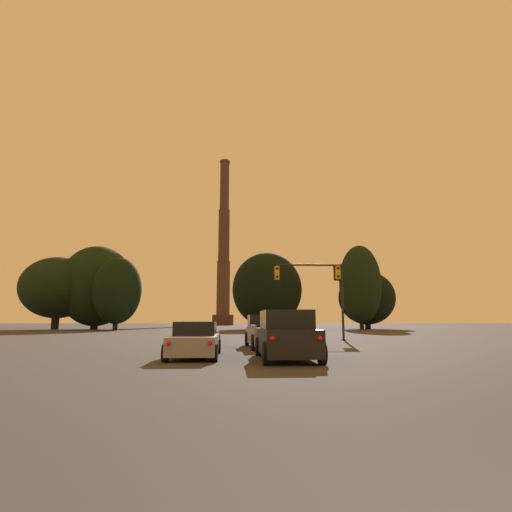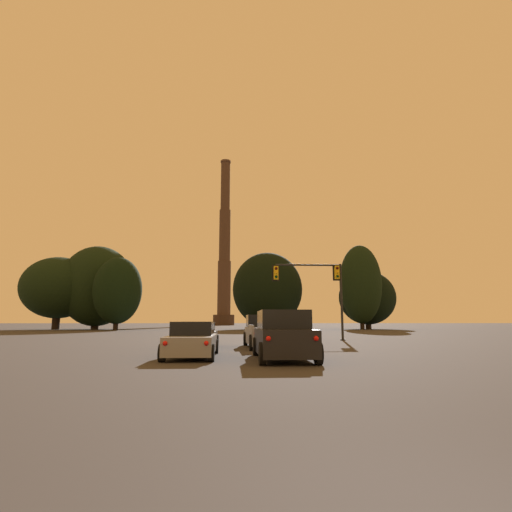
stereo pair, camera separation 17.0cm
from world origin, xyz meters
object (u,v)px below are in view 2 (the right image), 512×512
sedan_left_lane_front (198,335)px  sedan_left_lane_second (193,340)px  traffic_light_overhead_right (318,281)px  smokestack (224,258)px  pickup_truck_center_lane_front (265,333)px  suv_center_lane_second (283,336)px

sedan_left_lane_front → sedan_left_lane_second: size_ratio=1.01×
sedan_left_lane_front → traffic_light_overhead_right: 12.32m
smokestack → sedan_left_lane_front: bearing=-89.6°
sedan_left_lane_front → pickup_truck_center_lane_front: bearing=4.5°
smokestack → traffic_light_overhead_right: bearing=-85.4°
sedan_left_lane_second → traffic_light_overhead_right: traffic_light_overhead_right is taller
pickup_truck_center_lane_front → sedan_left_lane_second: pickup_truck_center_lane_front is taller
suv_center_lane_second → smokestack: 133.54m
pickup_truck_center_lane_front → sedan_left_lane_second: (-3.50, -5.93, -0.14)m
traffic_light_overhead_right → smokestack: size_ratio=0.09×
sedan_left_lane_front → suv_center_lane_second: suv_center_lane_second is taller
sedan_left_lane_front → sedan_left_lane_second: bearing=-85.0°
pickup_truck_center_lane_front → traffic_light_overhead_right: size_ratio=0.94×
suv_center_lane_second → sedan_left_lane_second: (-3.57, 1.28, -0.23)m
pickup_truck_center_lane_front → suv_center_lane_second: suv_center_lane_second is taller
pickup_truck_center_lane_front → smokestack: size_ratio=0.09×
sedan_left_lane_second → smokestack: smokestack is taller
traffic_light_overhead_right → smokestack: bearing=94.6°
sedan_left_lane_second → traffic_light_overhead_right: bearing=59.3°
suv_center_lane_second → traffic_light_overhead_right: size_ratio=0.83×
pickup_truck_center_lane_front → sedan_left_lane_front: (-3.74, -0.12, -0.14)m
smokestack → pickup_truck_center_lane_front: bearing=-87.9°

